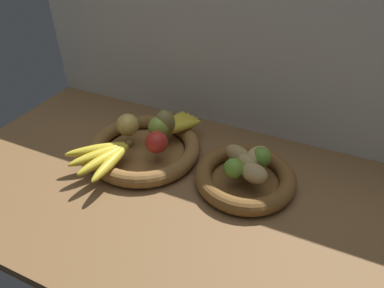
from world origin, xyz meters
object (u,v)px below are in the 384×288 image
object	(u,v)px
potato_small	(254,173)
banana_bunch_back	(176,125)
banana_bunch_front	(104,156)
lime_far	(261,157)
apple_red_right	(156,142)
apple_green_back	(159,127)
apple_golden_left	(128,125)
fruit_bowl_right	(245,177)
lime_near	(234,168)
fruit_bowl_left	(144,148)
potato_large	(247,163)
potato_oblong	(238,155)
potato_back	(258,156)
pear_brown	(165,123)

from	to	relation	value
potato_small	banana_bunch_back	bearing A→B (deg)	155.41
banana_bunch_front	lime_far	size ratio (longest dim) A/B	3.38
apple_red_right	potato_small	bearing A→B (deg)	-0.95
apple_green_back	apple_golden_left	world-z (taller)	apple_golden_left
fruit_bowl_right	apple_red_right	size ratio (longest dim) A/B	4.27
apple_green_back	potato_small	xyz separation A→B (cm)	(32.12, -7.48, -0.97)
apple_golden_left	apple_red_right	bearing A→B (deg)	-18.06
lime_near	lime_far	bearing A→B (deg)	54.16
fruit_bowl_left	potato_large	size ratio (longest dim) A/B	5.64
apple_red_right	potato_small	distance (cm)	29.11
banana_bunch_back	lime_near	distance (cm)	27.93
potato_large	potato_oblong	bearing A→B (deg)	142.13
apple_green_back	banana_bunch_back	world-z (taller)	apple_green_back
potato_back	lime_far	world-z (taller)	lime_far
banana_bunch_front	lime_far	distance (cm)	43.48
pear_brown	lime_near	world-z (taller)	pear_brown
fruit_bowl_left	pear_brown	bearing A→B (deg)	57.80
apple_golden_left	lime_near	xyz separation A→B (cm)	(35.94, -5.13, -0.79)
banana_bunch_back	pear_brown	bearing A→B (deg)	-111.79
potato_oblong	lime_far	xyz separation A→B (cm)	(6.23, 1.01, 0.38)
potato_large	fruit_bowl_left	bearing A→B (deg)	180.00
fruit_bowl_left	apple_green_back	size ratio (longest dim) A/B	5.11
apple_golden_left	potato_back	size ratio (longest dim) A/B	0.87
apple_red_right	potato_back	xyz separation A→B (cm)	(27.96, 6.67, -0.69)
fruit_bowl_left	potato_large	xyz separation A→B (cm)	(32.15, 0.00, 4.93)
potato_oblong	potato_small	bearing A→B (deg)	-41.42
apple_red_right	banana_bunch_front	world-z (taller)	apple_red_right
banana_bunch_front	potato_back	distance (cm)	42.77
fruit_bowl_left	potato_oblong	xyz separation A→B (cm)	(28.76, 2.64, 4.99)
fruit_bowl_left	potato_oblong	world-z (taller)	potato_oblong
banana_bunch_front	banana_bunch_back	world-z (taller)	same
apple_golden_left	banana_bunch_back	world-z (taller)	apple_golden_left
apple_golden_left	potato_small	bearing A→B (deg)	-6.19
fruit_bowl_right	potato_small	distance (cm)	6.48
potato_oblong	lime_far	distance (cm)	6.32
apple_green_back	potato_large	bearing A→B (deg)	-8.73
potato_large	lime_near	world-z (taller)	lime_near
fruit_bowl_right	lime_near	world-z (taller)	lime_near
potato_small	lime_near	bearing A→B (deg)	-173.33
apple_green_back	lime_near	distance (cm)	27.90
banana_bunch_back	lime_far	size ratio (longest dim) A/B	2.88
apple_red_right	pear_brown	distance (cm)	9.18
lime_near	potato_large	bearing A→B (deg)	56.31
apple_red_right	potato_oblong	distance (cm)	23.28
banana_bunch_front	potato_oblong	xyz separation A→B (cm)	(34.27, 14.74, 1.04)
potato_oblong	potato_large	size ratio (longest dim) A/B	1.35
lime_near	apple_red_right	bearing A→B (deg)	177.29
apple_golden_left	lime_far	world-z (taller)	apple_golden_left
potato_large	fruit_bowl_right	bearing A→B (deg)	-172.87
potato_large	apple_golden_left	bearing A→B (deg)	177.80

